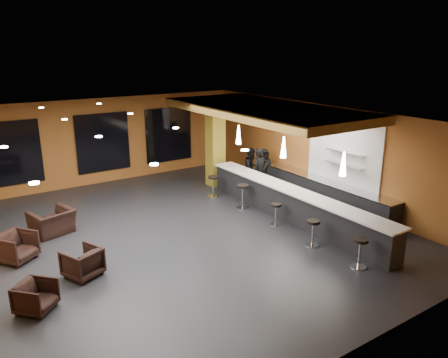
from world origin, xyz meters
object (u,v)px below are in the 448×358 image
pendant_0 (343,164)px  armchair_c (16,247)px  staff_a (260,171)px  bar_stool_2 (276,211)px  column (215,143)px  pendant_2 (239,135)px  prep_counter (323,192)px  bar_stool_0 (360,249)px  armchair_a (36,297)px  bar_stool_1 (313,230)px  staff_b (252,168)px  bar_stool_4 (213,184)px  bar_stool_3 (243,193)px  pendant_1 (284,147)px  armchair_d (52,222)px  armchair_b (82,263)px  bar_counter (291,205)px  staff_c (264,167)px

pendant_0 → armchair_c: pendant_0 is taller
staff_a → bar_stool_2: 3.21m
column → pendant_2: 1.71m
prep_counter → bar_stool_0: (-2.75, -3.91, 0.09)m
armchair_a → bar_stool_1: 7.31m
armchair_c → staff_b: bearing=-26.8°
bar_stool_4 → pendant_0: bearing=-80.7°
bar_stool_3 → staff_b: bearing=45.3°
staff_b → bar_stool_1: bearing=-117.6°
pendant_1 → staff_a: 2.79m
armchair_a → bar_stool_1: (7.25, -0.97, 0.16)m
armchair_d → staff_a: bearing=161.4°
column → bar_stool_2: column is taller
staff_a → bar_stool_1: size_ratio=2.29×
pendant_2 → staff_b: (0.95, 0.41, -1.52)m
prep_counter → bar_stool_4: size_ratio=7.44×
bar_stool_2 → armchair_d: bearing=152.0°
armchair_b → column: bearing=-169.1°
bar_counter → bar_stool_4: (-0.88, 3.37, 0.02)m
prep_counter → bar_stool_3: bearing=155.3°
armchair_c → armchair_d: 1.78m
bar_stool_1 → armchair_b: bearing=162.4°
bar_counter → prep_counter: (2.00, 0.50, -0.07)m
staff_c → bar_stool_4: staff_c is taller
bar_stool_1 → pendant_1: bearing=70.5°
pendant_2 → staff_b: bearing=23.1°
pendant_2 → armchair_c: 8.31m
staff_c → bar_stool_1: staff_c is taller
staff_c → bar_stool_2: staff_c is taller
bar_counter → bar_stool_0: size_ratio=9.88×
bar_stool_2 → armchair_a: bearing=-174.0°
staff_c → armchair_b: staff_c is taller
staff_c → staff_a: bearing=-114.4°
staff_b → bar_stool_0: size_ratio=2.04×
staff_b → armchair_a: size_ratio=2.25×
pendant_0 → armchair_b: 7.38m
armchair_d → bar_stool_0: size_ratio=1.43×
bar_counter → bar_stool_4: bearing=104.6°
staff_b → staff_c: bearing=-6.9°
pendant_0 → bar_stool_3: pendant_0 is taller
armchair_b → bar_stool_3: bearing=172.5°
column → armchair_b: (-6.79, -4.51, -1.38)m
armchair_b → pendant_1: bearing=160.8°
staff_c → bar_stool_0: size_ratio=1.89×
staff_b → bar_stool_2: (-1.65, -3.46, -0.37)m
armchair_d → bar_counter: bearing=139.7°
staff_c → armchair_c: bearing=-147.7°
armchair_c → bar_stool_3: 7.30m
staff_a → bar_stool_0: staff_a is taller
column → pendant_0: column is taller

